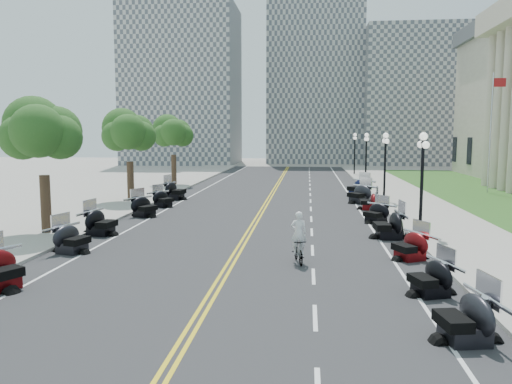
{
  "coord_description": "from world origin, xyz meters",
  "views": [
    {
      "loc": [
        2.94,
        -21.34,
        5.05
      ],
      "look_at": [
        0.27,
        4.46,
        2.0
      ],
      "focal_mm": 35.0,
      "sensor_mm": 36.0,
      "label": 1
    }
  ],
  "objects_px": {
    "cyclist_rider": "(299,217)",
    "bicycle": "(298,251)",
    "flagpole": "(490,134)",
    "motorcycle_n_3": "(465,315)"
  },
  "relations": [
    {
      "from": "flagpole",
      "to": "bicycle",
      "type": "bearing_deg",
      "value": -122.4
    },
    {
      "from": "motorcycle_n_3",
      "to": "bicycle",
      "type": "xyz_separation_m",
      "value": [
        -4.16,
        7.03,
        -0.19
      ]
    },
    {
      "from": "flagpole",
      "to": "bicycle",
      "type": "height_order",
      "value": "flagpole"
    },
    {
      "from": "cyclist_rider",
      "to": "bicycle",
      "type": "bearing_deg",
      "value": -0.0
    },
    {
      "from": "motorcycle_n_3",
      "to": "cyclist_rider",
      "type": "distance_m",
      "value": 8.25
    },
    {
      "from": "motorcycle_n_3",
      "to": "cyclist_rider",
      "type": "height_order",
      "value": "cyclist_rider"
    },
    {
      "from": "motorcycle_n_3",
      "to": "cyclist_rider",
      "type": "xyz_separation_m",
      "value": [
        -4.16,
        7.03,
        1.16
      ]
    },
    {
      "from": "flagpole",
      "to": "cyclist_rider",
      "type": "height_order",
      "value": "flagpole"
    },
    {
      "from": "flagpole",
      "to": "bicycle",
      "type": "relative_size",
      "value": 6.12
    },
    {
      "from": "bicycle",
      "to": "cyclist_rider",
      "type": "bearing_deg",
      "value": 0.0
    }
  ]
}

